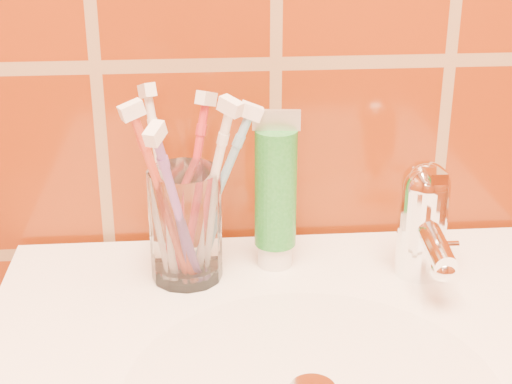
{
  "coord_description": "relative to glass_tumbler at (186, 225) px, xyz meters",
  "views": [
    {
      "loc": [
        -0.09,
        0.41,
        1.23
      ],
      "look_at": [
        -0.03,
        1.08,
        0.95
      ],
      "focal_mm": 55.0,
      "sensor_mm": 36.0,
      "label": 1
    }
  ],
  "objects": [
    {
      "name": "glass_tumbler",
      "position": [
        0.0,
        0.0,
        0.0
      ],
      "size": [
        0.09,
        0.09,
        0.11
      ],
      "primitive_type": "cylinder",
      "rotation": [
        0.0,
        0.0,
        0.38
      ],
      "color": "white",
      "rests_on": "pedestal_sink"
    },
    {
      "name": "toothpaste_tube",
      "position": [
        0.09,
        0.02,
        0.02
      ],
      "size": [
        0.05,
        0.04,
        0.17
      ],
      "rotation": [
        0.0,
        0.0,
        -0.11
      ],
      "color": "white",
      "rests_on": "pedestal_sink"
    },
    {
      "name": "faucet",
      "position": [
        0.23,
        -0.02,
        0.01
      ],
      "size": [
        0.05,
        0.11,
        0.12
      ],
      "color": "white",
      "rests_on": "pedestal_sink"
    },
    {
      "name": "toothbrush_0",
      "position": [
        0.01,
        0.03,
        0.03
      ],
      "size": [
        0.12,
        0.13,
        0.2
      ],
      "primitive_type": null,
      "rotation": [
        0.31,
        0.0,
        2.5
      ],
      "color": "red",
      "rests_on": "glass_tumbler"
    },
    {
      "name": "toothbrush_1",
      "position": [
        0.03,
        -0.01,
        0.04
      ],
      "size": [
        0.12,
        0.12,
        0.2
      ],
      "primitive_type": null,
      "rotation": [
        0.27,
        0.0,
        0.87
      ],
      "color": "white",
      "rests_on": "glass_tumbler"
    },
    {
      "name": "toothbrush_2",
      "position": [
        -0.02,
        0.02,
        0.04
      ],
      "size": [
        0.1,
        0.14,
        0.21
      ],
      "primitive_type": null,
      "rotation": [
        0.33,
        0.0,
        -2.72
      ],
      "color": "white",
      "rests_on": "glass_tumbler"
    },
    {
      "name": "toothbrush_3",
      "position": [
        0.03,
        0.01,
        0.03
      ],
      "size": [
        0.09,
        0.09,
        0.18
      ],
      "primitive_type": null,
      "rotation": [
        0.39,
        0.0,
        1.6
      ],
      "color": "#7AB4DA",
      "rests_on": "glass_tumbler"
    },
    {
      "name": "toothbrush_4",
      "position": [
        -0.01,
        -0.03,
        0.03
      ],
      "size": [
        0.11,
        0.16,
        0.2
      ],
      "primitive_type": null,
      "rotation": [
        0.38,
        0.0,
        -0.47
      ],
      "color": "#7D4BA1",
      "rests_on": "glass_tumbler"
    },
    {
      "name": "toothbrush_5",
      "position": [
        -0.02,
        -0.02,
        0.04
      ],
      "size": [
        0.12,
        0.1,
        0.2
      ],
      "primitive_type": null,
      "rotation": [
        0.28,
        0.0,
        -1.15
      ],
      "color": "#BA3E27",
      "rests_on": "glass_tumbler"
    }
  ]
}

